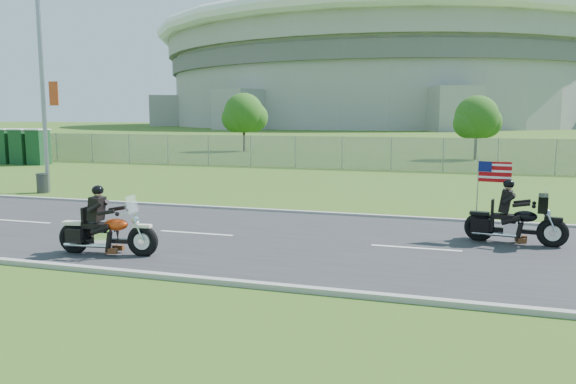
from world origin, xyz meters
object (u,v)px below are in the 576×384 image
(porta_toilet_a, at_px, (38,148))
(trash_can, at_px, (42,184))
(porta_toilet_b, at_px, (21,147))
(motorcycle_follow, at_px, (515,223))
(streetlight, at_px, (45,59))
(motorcycle_lead, at_px, (106,233))
(porta_toilet_c, at_px, (5,147))

(porta_toilet_a, height_order, trash_can, porta_toilet_a)
(porta_toilet_b, height_order, motorcycle_follow, porta_toilet_b)
(porta_toilet_a, bearing_deg, porta_toilet_b, 180.00)
(porta_toilet_b, distance_m, trash_can, 15.98)
(streetlight, xyz_separation_m, trash_can, (-0.10, -0.48, -5.24))
(motorcycle_lead, bearing_deg, porta_toilet_a, 127.04)
(porta_toilet_b, relative_size, trash_can, 2.86)
(motorcycle_follow, distance_m, trash_can, 18.98)
(porta_toilet_a, relative_size, motorcycle_follow, 0.91)
(motorcycle_follow, bearing_deg, porta_toilet_b, 159.58)
(streetlight, xyz_separation_m, motorcycle_follow, (18.35, -4.93, -5.06))
(porta_toilet_a, distance_m, motorcycle_follow, 32.43)
(motorcycle_lead, height_order, trash_can, motorcycle_lead)
(motorcycle_follow, height_order, trash_can, motorcycle_follow)
(trash_can, bearing_deg, motorcycle_lead, -42.99)
(porta_toilet_b, xyz_separation_m, trash_can, (11.32, -11.26, -0.75))
(porta_toilet_c, relative_size, motorcycle_follow, 0.91)
(trash_can, bearing_deg, streetlight, 78.43)
(porta_toilet_a, xyz_separation_m, porta_toilet_b, (-1.40, 0.00, 0.00))
(motorcycle_follow, bearing_deg, trash_can, 173.83)
(porta_toilet_b, height_order, motorcycle_lead, porta_toilet_b)
(motorcycle_follow, bearing_deg, motorcycle_lead, -149.17)
(porta_toilet_c, height_order, trash_can, porta_toilet_c)
(motorcycle_lead, distance_m, trash_can, 12.46)
(motorcycle_lead, xyz_separation_m, trash_can, (-9.12, 8.50, -0.13))
(porta_toilet_c, xyz_separation_m, motorcycle_follow, (31.17, -15.71, -0.57))
(porta_toilet_b, relative_size, motorcycle_follow, 0.91)
(porta_toilet_b, distance_m, motorcycle_follow, 33.66)
(porta_toilet_a, distance_m, porta_toilet_c, 2.80)
(streetlight, bearing_deg, porta_toilet_b, 136.65)
(porta_toilet_a, relative_size, porta_toilet_c, 1.00)
(porta_toilet_a, bearing_deg, streetlight, -47.09)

